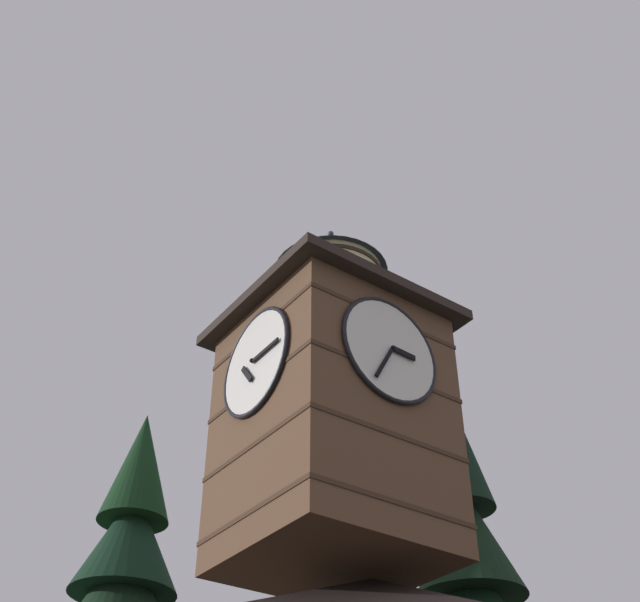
% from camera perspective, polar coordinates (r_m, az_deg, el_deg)
% --- Properties ---
extents(clock_tower, '(4.65, 4.65, 8.79)m').
position_cam_1_polar(clock_tower, '(18.68, 0.83, -6.82)').
color(clock_tower, brown).
rests_on(clock_tower, building_main).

